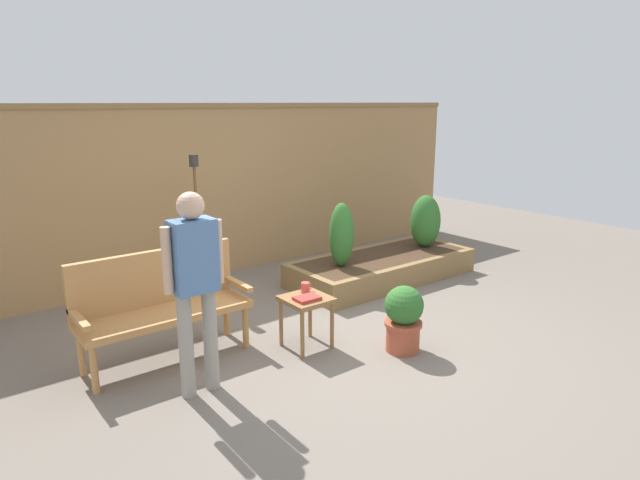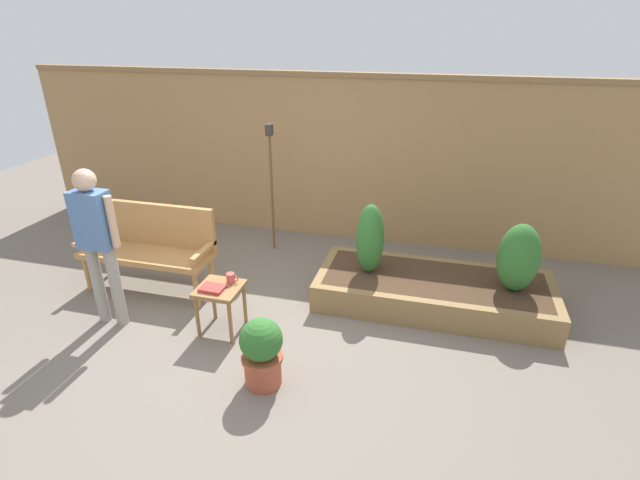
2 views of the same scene
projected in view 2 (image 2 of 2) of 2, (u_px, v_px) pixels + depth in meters
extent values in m
plane|color=#70665B|center=(252.00, 341.00, 4.40)|extent=(14.00, 14.00, 0.00)
cube|color=#A37A4C|center=(322.00, 160.00, 6.24)|extent=(8.40, 0.10, 2.10)
cube|color=olive|center=(322.00, 74.00, 5.79)|extent=(8.40, 0.14, 0.06)
cylinder|color=#B77F47|center=(212.00, 273.00, 5.18)|extent=(0.06, 0.06, 0.40)
cylinder|color=#B77F47|center=(196.00, 289.00, 4.86)|extent=(0.06, 0.06, 0.40)
cylinder|color=#B77F47|center=(109.00, 259.00, 5.48)|extent=(0.06, 0.06, 0.40)
cylinder|color=#B77F47|center=(87.00, 274.00, 5.17)|extent=(0.06, 0.06, 0.40)
cube|color=#B77F47|center=(147.00, 255.00, 5.08)|extent=(1.44, 0.48, 0.06)
cube|color=#B77F47|center=(154.00, 224.00, 5.15)|extent=(1.44, 0.06, 0.48)
cube|color=#B77F47|center=(90.00, 237.00, 5.18)|extent=(0.06, 0.48, 0.04)
cube|color=#B77F47|center=(204.00, 251.00, 4.86)|extent=(0.06, 0.48, 0.04)
cylinder|color=olive|center=(245.00, 304.00, 4.57)|extent=(0.04, 0.04, 0.44)
cylinder|color=olive|center=(230.00, 323.00, 4.28)|extent=(0.04, 0.04, 0.44)
cylinder|color=olive|center=(214.00, 299.00, 4.65)|extent=(0.04, 0.04, 0.44)
cylinder|color=olive|center=(197.00, 318.00, 4.36)|extent=(0.04, 0.04, 0.44)
cube|color=olive|center=(219.00, 289.00, 4.36)|extent=(0.40, 0.40, 0.04)
cylinder|color=#CC4C47|center=(231.00, 278.00, 4.41)|extent=(0.08, 0.08, 0.10)
torus|color=#CC4C47|center=(235.00, 279.00, 4.40)|extent=(0.07, 0.01, 0.07)
cube|color=#B2332D|center=(212.00, 288.00, 4.30)|extent=(0.22, 0.17, 0.03)
cylinder|color=#A84C33|center=(263.00, 371.00, 3.84)|extent=(0.30, 0.30, 0.24)
cylinder|color=#A84C33|center=(262.00, 357.00, 3.78)|extent=(0.34, 0.34, 0.04)
sphere|color=#2D6628|center=(261.00, 340.00, 3.71)|extent=(0.35, 0.35, 0.35)
cube|color=olive|center=(431.00, 315.00, 4.52)|extent=(2.40, 0.09, 0.30)
cube|color=olive|center=(435.00, 271.00, 5.32)|extent=(2.40, 0.09, 0.30)
cube|color=olive|center=(326.00, 277.00, 5.19)|extent=(0.09, 0.82, 0.30)
cube|color=olive|center=(552.00, 307.00, 4.65)|extent=(0.09, 0.82, 0.30)
cube|color=#422D1E|center=(433.00, 291.00, 4.92)|extent=(2.22, 0.82, 0.30)
cylinder|color=brown|center=(369.00, 269.00, 4.99)|extent=(0.04, 0.04, 0.06)
ellipsoid|color=#2D6628|center=(370.00, 239.00, 4.85)|extent=(0.29, 0.29, 0.76)
cylinder|color=brown|center=(513.00, 286.00, 4.66)|extent=(0.04, 0.04, 0.06)
ellipsoid|color=#2D6628|center=(518.00, 258.00, 4.53)|extent=(0.39, 0.39, 0.69)
cylinder|color=brown|center=(272.00, 195.00, 5.90)|extent=(0.03, 0.03, 1.49)
cylinder|color=#332D28|center=(269.00, 130.00, 5.57)|extent=(0.10, 0.10, 0.13)
cylinder|color=gray|center=(116.00, 287.00, 4.50)|extent=(0.11, 0.11, 0.82)
cylinder|color=gray|center=(98.00, 284.00, 4.54)|extent=(0.11, 0.11, 0.82)
cube|color=#4C70A3|center=(93.00, 220.00, 4.24)|extent=(0.32, 0.20, 0.54)
cylinder|color=tan|center=(112.00, 222.00, 4.19)|extent=(0.07, 0.07, 0.49)
cylinder|color=tan|center=(74.00, 218.00, 4.28)|extent=(0.07, 0.07, 0.49)
sphere|color=tan|center=(84.00, 180.00, 4.08)|extent=(0.20, 0.20, 0.20)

